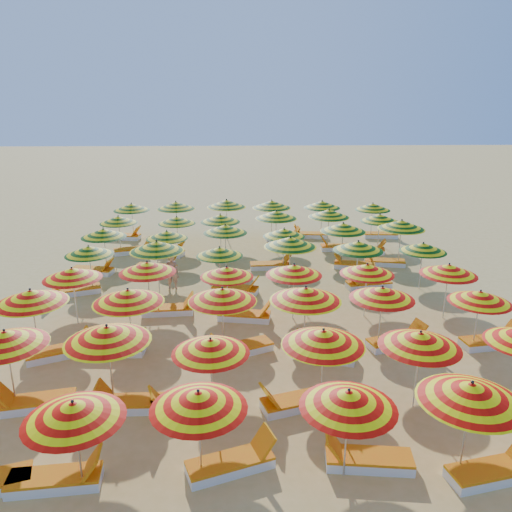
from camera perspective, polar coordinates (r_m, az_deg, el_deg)
name	(u,v)px	position (r m, az deg, el deg)	size (l,w,h in m)	color
ground	(256,303)	(17.81, 0.05, -5.40)	(120.00, 120.00, 0.00)	tan
umbrella_1	(74,411)	(9.78, -20.13, -16.32)	(1.86, 1.86, 1.93)	silver
umbrella_2	(198,400)	(9.55, -6.59, -16.07)	(2.18, 2.18, 1.93)	silver
umbrella_3	(349,399)	(9.67, 10.53, -15.81)	(2.23, 2.23, 1.93)	silver
umbrella_4	(471,392)	(10.27, 23.36, -14.12)	(2.24, 2.24, 2.08)	silver
umbrella_6	(5,338)	(12.80, -26.73, -8.41)	(2.01, 2.01, 2.01)	silver
umbrella_7	(107,334)	(11.97, -16.64, -8.54)	(2.47, 2.47, 2.10)	silver
umbrella_8	(211,346)	(11.42, -5.22, -10.23)	(2.32, 2.32, 1.88)	silver
umbrella_9	(323,338)	(11.54, 7.69, -9.25)	(2.26, 2.26, 2.04)	silver
umbrella_10	(420,340)	(12.04, 18.25, -9.08)	(2.01, 2.01, 1.98)	silver
umbrella_12	(31,297)	(14.89, -24.34, -4.25)	(2.58, 2.58, 2.07)	silver
umbrella_13	(128,296)	(14.05, -14.40, -4.47)	(2.37, 2.37, 2.07)	silver
umbrella_14	(222,295)	(13.79, -3.86, -4.46)	(2.05, 2.05, 2.04)	silver
umbrella_15	(306,294)	(13.73, 5.69, -4.37)	(2.05, 2.05, 2.10)	silver
umbrella_16	(382,293)	(14.53, 14.22, -4.13)	(2.40, 2.40, 1.95)	silver
umbrella_17	(480,297)	(15.43, 24.23, -4.27)	(1.91, 1.91, 1.85)	silver
umbrella_18	(72,273)	(16.70, -20.27, -1.89)	(2.04, 2.04, 1.94)	silver
umbrella_19	(147,267)	(16.54, -12.31, -1.27)	(2.31, 2.31, 1.96)	silver
umbrella_20	(227,272)	(16.09, -3.36, -1.84)	(2.24, 2.24, 1.83)	silver
umbrella_21	(294,270)	(16.05, 4.36, -1.60)	(1.84, 1.84, 1.93)	silver
umbrella_22	(367,269)	(16.60, 12.59, -1.48)	(1.97, 1.97, 1.88)	silver
umbrella_23	(449,270)	(17.20, 21.17, -1.46)	(2.22, 2.22, 1.93)	silver
umbrella_24	(89,251)	(19.24, -18.57, 0.60)	(1.76, 1.76, 1.85)	silver
umbrella_25	(157,246)	(18.38, -11.28, 1.09)	(2.34, 2.34, 2.09)	silver
umbrella_26	(219,252)	(18.26, -4.20, 0.50)	(2.04, 2.04, 1.82)	silver
umbrella_27	(290,242)	(18.61, 3.93, 1.62)	(2.54, 2.54, 2.10)	silver
umbrella_28	(358,246)	(18.81, 11.60, 1.13)	(2.36, 2.36, 1.97)	silver
umbrella_29	(423,247)	(19.65, 18.55, 0.95)	(2.23, 2.23, 1.85)	silver
umbrella_30	(103,233)	(21.29, -17.03, 2.54)	(2.26, 2.26, 1.93)	silver
umbrella_31	(167,235)	(20.78, -10.15, 2.40)	(1.77, 1.77, 1.82)	silver
umbrella_32	(225,229)	(20.92, -3.54, 3.11)	(2.11, 2.11, 1.96)	silver
umbrella_33	(284,233)	(20.68, 3.22, 2.70)	(1.81, 1.81, 1.86)	silver
umbrella_34	(343,227)	(21.23, 9.93, 3.25)	(2.33, 2.33, 2.03)	silver
umbrella_35	(402,225)	(21.97, 16.30, 3.46)	(2.22, 2.22, 2.10)	silver
umbrella_36	(118,220)	(23.80, -15.45, 4.02)	(2.00, 2.00, 1.84)	silver
umbrella_37	(177,220)	(23.20, -9.05, 4.07)	(1.75, 1.75, 1.82)	silver
umbrella_38	(220,218)	(22.91, -4.10, 4.32)	(2.41, 2.41, 1.93)	silver
umbrella_39	(276,215)	(23.13, 2.32, 4.75)	(2.30, 2.30, 2.05)	silver
umbrella_40	(329,213)	(23.62, 8.34, 4.85)	(2.20, 2.20, 2.05)	silver
umbrella_41	(380,218)	(23.73, 13.96, 4.25)	(2.35, 2.35, 1.91)	silver
umbrella_42	(132,207)	(26.01, -14.04, 5.45)	(2.30, 2.30, 1.93)	silver
umbrella_43	(176,205)	(25.48, -9.14, 5.74)	(1.96, 1.96, 2.04)	silver
umbrella_44	(226,203)	(25.39, -3.40, 6.01)	(2.12, 2.12, 2.10)	silver
umbrella_45	(272,204)	(25.29, 1.80, 5.93)	(1.97, 1.97, 2.08)	silver
umbrella_46	(322,204)	(25.86, 7.56, 5.87)	(2.06, 2.06, 1.99)	silver
umbrella_47	(373,207)	(26.15, 13.18, 5.51)	(2.35, 2.35, 1.90)	silver
lounger_1	(57,479)	(10.91, -21.74, -22.59)	(1.78, 0.74, 0.69)	white
lounger_2	(232,463)	(10.59, -2.72, -22.53)	(1.83, 1.13, 0.69)	white
lounger_3	(367,459)	(10.89, 12.52, -21.71)	(1.79, 0.77, 0.69)	white
lounger_4	(493,471)	(11.35, 25.47, -21.34)	(1.82, 0.93, 0.69)	white
lounger_6	(35,402)	(13.26, -23.91, -15.03)	(1.81, 0.91, 0.69)	white
lounger_7	(133,403)	(12.51, -13.87, -16.03)	(1.74, 0.60, 0.69)	white
lounger_8	(187,404)	(12.24, -7.92, -16.46)	(1.83, 1.11, 0.69)	white
lounger_9	(295,402)	(12.26, 4.53, -16.27)	(1.83, 1.07, 0.69)	white
lounger_10	(60,351)	(15.33, -21.46, -10.12)	(1.82, 1.23, 0.69)	white
lounger_11	(116,348)	(15.02, -15.66, -10.10)	(1.77, 0.70, 0.69)	white
lounger_12	(241,348)	(14.47, -1.69, -10.50)	(1.82, 1.24, 0.69)	white
lounger_13	(323,353)	(14.32, 7.64, -10.98)	(1.83, 1.07, 0.69)	white
lounger_14	(397,341)	(15.41, 15.85, -9.36)	(1.83, 1.04, 0.69)	white
lounger_15	(491,341)	(16.36, 25.29, -8.83)	(1.80, 0.84, 0.69)	white
lounger_16	(169,309)	(17.18, -9.89, -6.03)	(1.77, 0.71, 0.69)	white
lounger_17	(246,315)	(16.48, -1.19, -6.81)	(1.81, 0.87, 0.69)	white
lounger_18	(75,290)	(19.71, -19.96, -3.70)	(1.83, 1.13, 0.69)	white
lounger_19	(236,289)	(18.65, -2.27, -3.81)	(1.83, 1.06, 0.69)	white
lounger_20	(367,284)	(19.61, 12.62, -3.15)	(1.80, 0.85, 0.69)	white
lounger_21	(93,270)	(21.67, -18.08, -1.58)	(1.82, 0.94, 0.69)	white
lounger_22	(157,268)	(21.34, -11.25, -1.33)	(1.82, 0.99, 0.69)	white
lounger_23	(271,265)	(21.27, 1.76, -1.05)	(1.76, 0.66, 0.69)	white
lounger_24	(353,265)	(21.68, 11.07, -1.01)	(1.82, 1.00, 0.69)	white
lounger_25	(384,262)	(22.38, 14.37, -0.65)	(1.81, 0.90, 0.69)	white
lounger_26	(134,250)	(24.04, -13.79, 0.67)	(1.83, 1.06, 0.69)	white
lounger_27	(167,252)	(23.41, -10.18, 0.45)	(1.82, 1.18, 0.69)	white
lounger_28	(338,247)	(24.11, 9.35, 1.00)	(1.74, 0.60, 0.69)	white
lounger_29	(367,250)	(23.95, 12.57, 0.69)	(1.82, 0.94, 0.69)	white
lounger_30	(124,236)	(26.57, -14.81, 2.21)	(1.81, 0.88, 0.69)	white
lounger_31	(283,237)	(25.50, 3.14, 2.14)	(1.77, 0.70, 0.69)	white
lounger_32	(309,235)	(26.11, 6.13, 2.44)	(1.77, 0.72, 0.69)	white
lounger_33	(381,235)	(26.76, 14.14, 2.37)	(1.77, 0.71, 0.69)	white
beachgoer_a	(172,271)	(19.16, -9.59, -1.75)	(0.50, 0.33, 1.37)	tan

